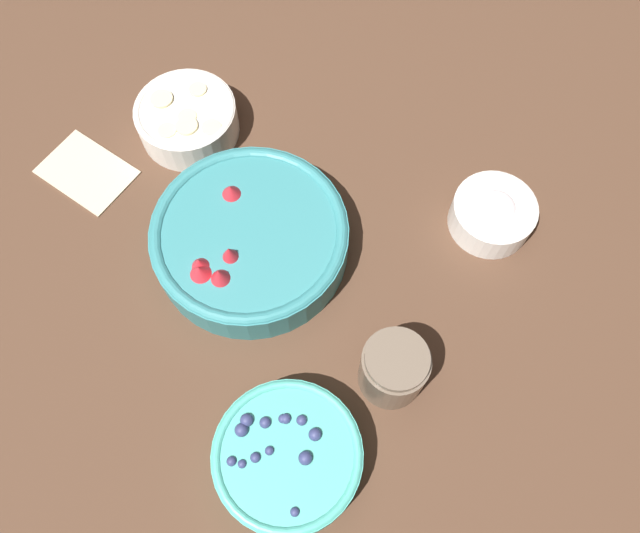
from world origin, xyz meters
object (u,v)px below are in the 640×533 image
jar_chocolate (393,369)px  bowl_strawberries (250,238)px  bowl_blueberries (288,457)px  bowl_bananas (187,118)px  bowl_cream (493,213)px

jar_chocolate → bowl_strawberries: bearing=-169.9°
bowl_blueberries → jar_chocolate: jar_chocolate is taller
bowl_strawberries → bowl_blueberries: (0.26, -0.11, -0.00)m
bowl_strawberries → bowl_bananas: 0.22m
bowl_blueberries → bowl_cream: 0.42m
bowl_cream → jar_chocolate: 0.26m
bowl_blueberries → jar_chocolate: bearing=93.6°
bowl_blueberries → bowl_cream: size_ratio=1.51×
bowl_strawberries → jar_chocolate: (0.25, 0.04, 0.01)m
bowl_bananas → jar_chocolate: 0.47m
bowl_strawberries → bowl_bananas: bowl_strawberries is taller
bowl_strawberries → bowl_cream: 0.33m
bowl_blueberries → bowl_cream: (-0.10, 0.41, -0.00)m
bowl_bananas → jar_chocolate: size_ratio=1.62×
bowl_strawberries → bowl_blueberries: bowl_strawberries is taller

